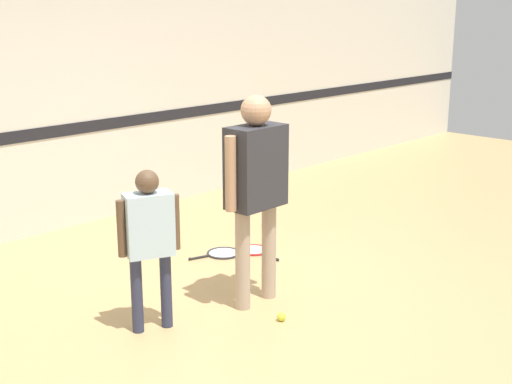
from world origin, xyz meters
TOP-DOWN VIEW (x-y plane):
  - ground_plane at (0.00, 0.00)m, footprint 16.00×16.00m
  - wall_back at (0.00, 2.89)m, footprint 16.00×0.07m
  - person_instructor at (0.11, 0.10)m, footprint 0.62×0.26m
  - person_student_left at (-0.74, 0.31)m, footprint 0.42×0.29m
  - racket_spare_on_floor at (0.69, 1.09)m, footprint 0.54×0.40m
  - racket_second_spare at (0.95, 0.93)m, footprint 0.33×0.53m
  - tennis_ball_near_instructor at (0.00, -0.27)m, footprint 0.07×0.07m
  - tennis_ball_by_spare_racket at (0.97, 1.13)m, footprint 0.07×0.07m

SIDE VIEW (x-z plane):
  - ground_plane at x=0.00m, z-range 0.00..0.00m
  - racket_spare_on_floor at x=0.69m, z-range -0.01..0.03m
  - racket_second_spare at x=0.95m, z-range -0.01..0.03m
  - tennis_ball_near_instructor at x=0.00m, z-range 0.00..0.07m
  - tennis_ball_by_spare_racket at x=0.97m, z-range 0.00..0.07m
  - person_student_left at x=-0.74m, z-range 0.14..1.32m
  - person_instructor at x=0.11m, z-range 0.19..1.82m
  - wall_back at x=0.00m, z-range 0.00..3.20m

